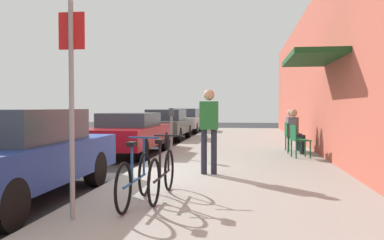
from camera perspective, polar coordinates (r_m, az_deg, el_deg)
ground_plane at (r=8.41m, az=-9.44°, el=-8.21°), size 60.00×60.00×0.00m
sidewalk_slab at (r=10.01m, az=6.56°, el=-6.23°), size 4.50×32.00×0.12m
building_facade at (r=10.19m, az=20.32°, el=7.21°), size 1.40×32.00×4.87m
parked_car_0 at (r=6.75m, az=-24.19°, el=-4.51°), size 1.80×4.40×1.43m
parked_car_1 at (r=12.29m, az=-9.05°, el=-1.81°), size 1.80×4.40×1.29m
parked_car_2 at (r=17.79m, az=-3.75°, el=-0.59°), size 1.80×4.40×1.37m
parked_car_3 at (r=23.14m, az=-1.04°, el=-0.01°), size 1.80×4.40×1.39m
parking_meter at (r=10.74m, az=-2.99°, el=-1.24°), size 0.12×0.10×1.32m
street_sign at (r=4.94m, az=-16.87°, el=3.81°), size 0.32×0.06×2.60m
bicycle_0 at (r=5.60m, az=-8.15°, el=-8.29°), size 0.46×1.71×0.90m
bicycle_1 at (r=5.95m, az=-4.28°, el=-7.68°), size 0.46×1.71×0.90m
cafe_chair_0 at (r=10.95m, az=14.94°, el=-2.62°), size 0.52×0.52×0.87m
cafe_chair_1 at (r=11.97m, az=14.34°, el=-2.24°), size 0.56×0.56×0.87m
seated_patron_1 at (r=11.94m, az=14.63°, el=-1.33°), size 0.51×0.47×1.29m
cafe_chair_2 at (r=12.62m, az=13.99°, el=-2.03°), size 0.50×0.50×0.87m
seated_patron_2 at (r=12.62m, az=14.26°, el=-1.16°), size 0.47×0.41×1.29m
pedestrian_standing at (r=7.94m, az=2.45°, el=-0.63°), size 0.36×0.22×1.70m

